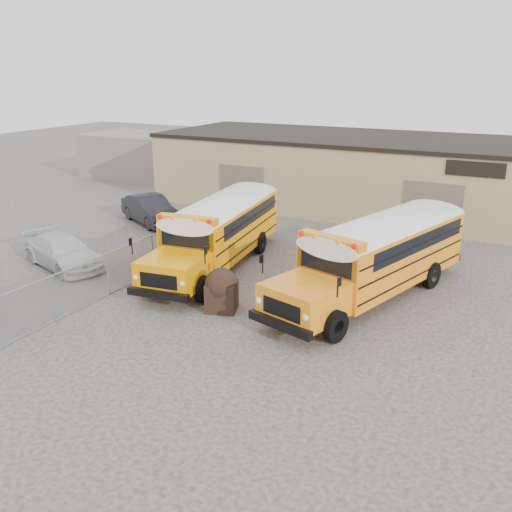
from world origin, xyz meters
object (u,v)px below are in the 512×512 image
at_px(school_bus_left, 264,198).
at_px(school_bus_right, 452,220).
at_px(car_white, 63,251).
at_px(tarp_bundle, 221,289).
at_px(car_dark, 150,210).

height_order(school_bus_left, school_bus_right, school_bus_right).
xyz_separation_m(school_bus_left, school_bus_right, (10.43, -0.32, 0.05)).
distance_m(school_bus_left, car_white, 11.64).
bearing_deg(tarp_bundle, car_white, 174.13).
height_order(car_white, car_dark, car_dark).
height_order(tarp_bundle, car_white, tarp_bundle).
xyz_separation_m(school_bus_left, tarp_bundle, (3.78, -11.16, -0.95)).
bearing_deg(tarp_bundle, school_bus_left, 108.72).
height_order(tarp_bundle, car_dark, tarp_bundle).
relative_size(tarp_bundle, car_white, 0.34).
distance_m(school_bus_right, car_white, 18.78).
bearing_deg(school_bus_right, car_dark, -174.37).
height_order(school_bus_left, car_white, school_bus_left).
bearing_deg(car_dark, tarp_bundle, -102.93).
height_order(school_bus_left, car_dark, school_bus_left).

